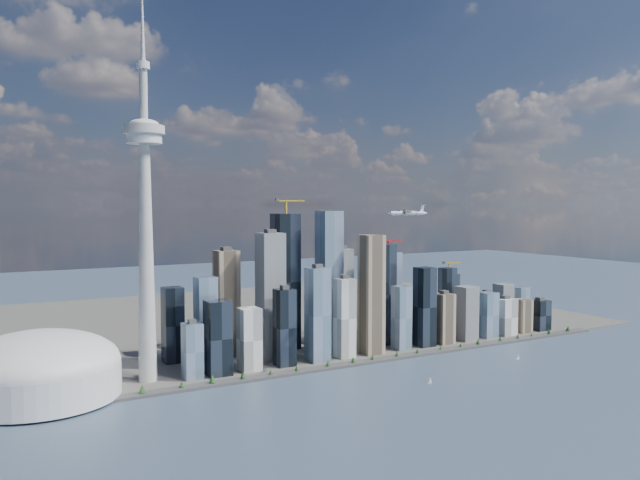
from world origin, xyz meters
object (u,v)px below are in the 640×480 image
needle_tower (145,216)px  airplane (407,213)px  sailboat_east (518,358)px  sailboat_west (430,381)px  dome_stadium (40,369)px

needle_tower → airplane: bearing=-21.8°
needle_tower → airplane: 375.40m
sailboat_east → sailboat_west: bearing=-153.3°
dome_stadium → sailboat_east: dome_stadium is taller
needle_tower → sailboat_east: 625.58m
airplane → sailboat_east: 316.80m
sailboat_west → needle_tower: bearing=157.7°
sailboat_west → sailboat_east: bearing=17.1°
airplane → sailboat_west: size_ratio=5.87×
sailboat_west → sailboat_east: sailboat_west is taller
needle_tower → dome_stadium: (-140.00, -10.00, -196.40)m
dome_stadium → sailboat_east: 714.94m
dome_stadium → sailboat_west: 522.35m
needle_tower → sailboat_east: needle_tower is taller
sailboat_east → airplane: bearing=-169.0°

